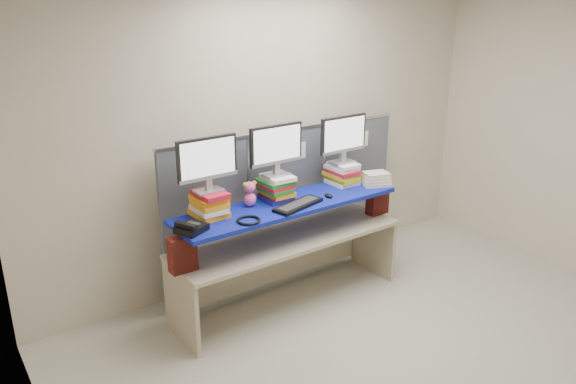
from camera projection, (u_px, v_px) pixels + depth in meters
room at (432, 194)px, 3.87m from camera, size 5.00×4.00×2.80m
cubicle_partition at (287, 205)px, 5.46m from camera, size 2.60×0.06×1.53m
desk at (288, 250)px, 5.05m from camera, size 2.18×0.68×0.66m
brick_pier_left at (182, 254)px, 4.35m from camera, size 0.21×0.12×0.29m
brick_pier_right at (377, 200)px, 5.50m from camera, size 0.21×0.12×0.29m
blue_board at (288, 205)px, 4.91m from camera, size 2.11×0.57×0.04m
book_stack_left at (209, 204)px, 4.57m from camera, size 0.26×0.33×0.21m
book_stack_center at (276, 187)px, 4.93m from camera, size 0.27×0.30×0.23m
book_stack_right at (342, 173)px, 5.36m from camera, size 0.25×0.31×0.21m
monitor_left at (207, 161)px, 4.45m from camera, size 0.52×0.15×0.45m
monitor_center at (276, 147)px, 4.81m from camera, size 0.52×0.15×0.45m
monitor_right at (343, 137)px, 5.23m from camera, size 0.52×0.15×0.45m
keyboard at (298, 205)px, 4.81m from camera, size 0.52×0.29×0.03m
mouse at (329, 196)px, 5.03m from camera, size 0.07×0.11×0.03m
desk_phone at (191, 228)px, 4.29m from camera, size 0.27×0.26×0.09m
headset at (249, 220)px, 4.49m from camera, size 0.23×0.23×0.02m
plush_toy at (250, 194)px, 4.79m from camera, size 0.13×0.10×0.22m
binder_stack at (376, 179)px, 5.34m from camera, size 0.31×0.28×0.12m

